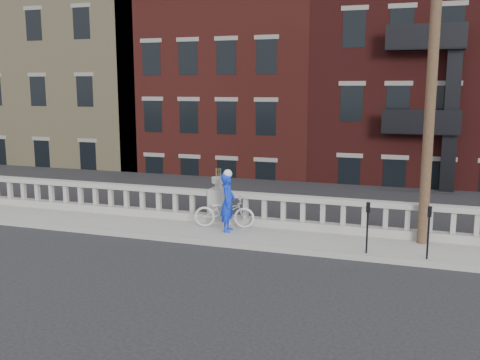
# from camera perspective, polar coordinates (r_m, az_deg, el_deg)

# --- Properties ---
(ground) EXTENTS (120.00, 120.00, 0.00)m
(ground) POSITION_cam_1_polar(r_m,az_deg,el_deg) (13.83, -8.17, -8.96)
(ground) COLOR black
(ground) RESTS_ON ground
(sidewalk) EXTENTS (32.00, 2.20, 0.15)m
(sidewalk) POSITION_cam_1_polar(r_m,az_deg,el_deg) (16.41, -3.46, -5.55)
(sidewalk) COLOR gray
(sidewalk) RESTS_ON ground
(balustrade) EXTENTS (28.00, 0.34, 1.03)m
(balustrade) POSITION_cam_1_polar(r_m,az_deg,el_deg) (17.13, -2.29, -2.93)
(balustrade) COLOR gray
(balustrade) RESTS_ON sidewalk
(planter_pedestal) EXTENTS (0.55, 0.55, 1.76)m
(planter_pedestal) POSITION_cam_1_polar(r_m,az_deg,el_deg) (17.09, -2.29, -2.31)
(planter_pedestal) COLOR gray
(planter_pedestal) RESTS_ON sidewalk
(lower_level) EXTENTS (80.00, 44.00, 20.80)m
(lower_level) POSITION_cam_1_polar(r_m,az_deg,el_deg) (35.16, 9.77, 6.82)
(lower_level) COLOR #605E59
(lower_level) RESTS_ON ground
(utility_pole) EXTENTS (1.60, 0.28, 10.00)m
(utility_pole) POSITION_cam_1_polar(r_m,az_deg,el_deg) (15.28, 19.91, 12.29)
(utility_pole) COLOR #422D1E
(utility_pole) RESTS_ON sidewalk
(parking_meter_b) EXTENTS (0.10, 0.09, 1.36)m
(parking_meter_b) POSITION_cam_1_polar(r_m,az_deg,el_deg) (14.28, 13.45, -4.36)
(parking_meter_b) COLOR black
(parking_meter_b) RESTS_ON sidewalk
(parking_meter_c) EXTENTS (0.10, 0.09, 1.36)m
(parking_meter_c) POSITION_cam_1_polar(r_m,az_deg,el_deg) (14.24, 19.49, -4.71)
(parking_meter_c) COLOR black
(parking_meter_c) RESTS_ON sidewalk
(bicycle) EXTENTS (1.97, 1.03, 0.98)m
(bicycle) POSITION_cam_1_polar(r_m,az_deg,el_deg) (16.55, -1.68, -3.39)
(bicycle) COLOR silver
(bicycle) RESTS_ON sidewalk
(cyclist) EXTENTS (0.50, 0.69, 1.77)m
(cyclist) POSITION_cam_1_polar(r_m,az_deg,el_deg) (16.01, -1.30, -2.39)
(cyclist) COLOR #0E2DD4
(cyclist) RESTS_ON sidewalk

